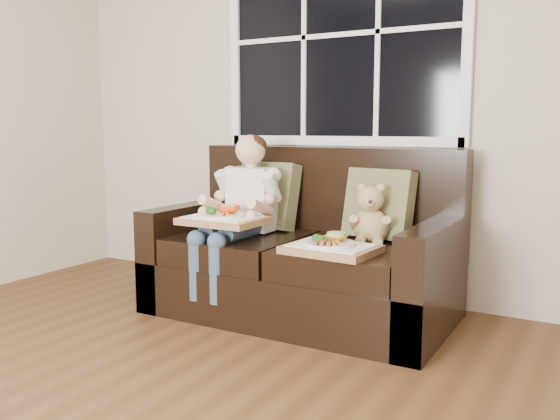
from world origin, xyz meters
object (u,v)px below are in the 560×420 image
Objects in this scene: loveseat at (305,260)px; child at (242,200)px; tray_right at (331,247)px; tray_left at (224,218)px; teddy_bear at (370,218)px.

loveseat is 0.51m from child.
child reaches higher than tray_right.
child is at bearing 94.30° from tray_left.
tray_right is at bearing -46.85° from loveseat.
teddy_bear reaches higher than tray_left.
child is 2.04× the size of tray_left.
tray_left is at bearing -171.60° from teddy_bear.
tray_left is 0.67m from tray_right.
loveseat is at bearing 137.27° from tray_right.
loveseat is at bearing 44.64° from tray_left.
tray_right is (0.32, -0.34, 0.17)m from loveseat.
loveseat reaches higher than tray_right.
teddy_bear is at bearing 82.78° from tray_right.
loveseat reaches higher than teddy_bear.
teddy_bear reaches higher than tray_right.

